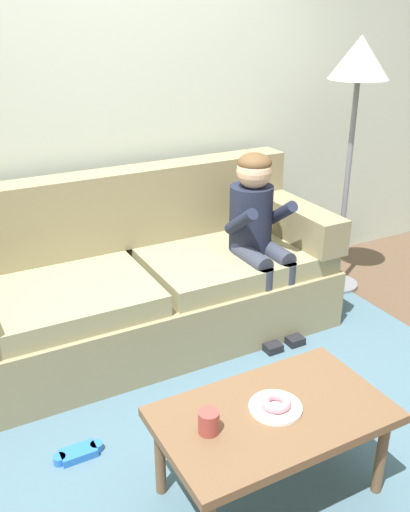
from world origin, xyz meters
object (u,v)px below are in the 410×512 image
coffee_table (273,421)px  person_child (258,227)px  mug (209,422)px  donut (276,402)px  floor_lamp (358,80)px  toy_controller (79,454)px  couch (142,285)px

coffee_table → person_child: size_ratio=0.83×
mug → donut: bearing=-1.8°
floor_lamp → mug: bearing=-143.1°
coffee_table → mug: 0.29m
coffee_table → mug: (-0.28, 0.02, 0.09)m
person_child → toy_controller: person_child is taller
couch → floor_lamp: floor_lamp is taller
mug → toy_controller: 0.80m
coffee_table → floor_lamp: bearing=42.0°
coffee_table → toy_controller: size_ratio=4.05×
mug → person_child: bearing=50.5°
coffee_table → mug: size_ratio=10.17×
couch → donut: 1.40m
couch → donut: couch is taller
mug → toy_controller: bearing=123.8°
donut → mug: (-0.29, 0.01, 0.01)m
couch → mug: 1.42m
couch → floor_lamp: (1.49, -0.04, 1.10)m
donut → toy_controller: 0.97m
person_child → donut: person_child is taller
coffee_table → couch: bearing=89.1°
couch → mug: (-0.30, -1.38, 0.12)m
coffee_table → floor_lamp: 2.30m
couch → coffee_table: 1.40m
coffee_table → toy_controller: 0.93m
mug → floor_lamp: size_ratio=0.05×
toy_controller → floor_lamp: size_ratio=0.13×
coffee_table → mug: bearing=176.4°
person_child → mug: size_ratio=12.24×
couch → coffee_table: (-0.02, -1.40, 0.03)m
couch → coffee_table: bearing=-90.9°
coffee_table → donut: bearing=29.0°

